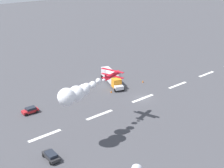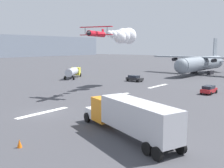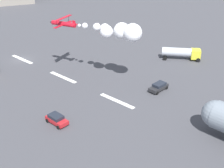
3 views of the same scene
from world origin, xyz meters
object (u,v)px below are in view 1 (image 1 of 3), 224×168
followme_car_yellow (30,110)px  airport_staff_sedan (51,156)px  traffic_cone_far (111,91)px  traffic_cone_near (143,81)px  semi_truck_orange (111,77)px  stunt_biplane_red (78,92)px

followme_car_yellow → airport_staff_sedan: (6.05, 20.75, 0.00)m
followme_car_yellow → traffic_cone_far: size_ratio=5.46×
followme_car_yellow → traffic_cone_near: (-36.90, 3.55, -0.44)m
followme_car_yellow → airport_staff_sedan: 21.62m
semi_truck_orange → airport_staff_sedan: size_ratio=3.03×
semi_truck_orange → airport_staff_sedan: (34.73, 22.96, -1.30)m
semi_truck_orange → traffic_cone_near: 10.18m
semi_truck_orange → followme_car_yellow: semi_truck_orange is taller
semi_truck_orange → airport_staff_sedan: semi_truck_orange is taller
followme_car_yellow → traffic_cone_far: followme_car_yellow is taller
traffic_cone_far → semi_truck_orange: bearing=-130.1°
airport_staff_sedan → followme_car_yellow: bearing=-106.3°
semi_truck_orange → traffic_cone_near: size_ratio=18.00×
followme_car_yellow → airport_staff_sedan: bearing=73.7°
semi_truck_orange → followme_car_yellow: size_ratio=3.30×
airport_staff_sedan → traffic_cone_near: bearing=-158.2°
airport_staff_sedan → stunt_biplane_red: bearing=-163.1°
semi_truck_orange → traffic_cone_far: (4.63, 5.49, -1.74)m
followme_car_yellow → airport_staff_sedan: size_ratio=0.92×
airport_staff_sedan → traffic_cone_near: 46.27m
followme_car_yellow → traffic_cone_far: (-24.05, 3.28, -0.44)m
stunt_biplane_red → airport_staff_sedan: (8.58, 2.61, -10.19)m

